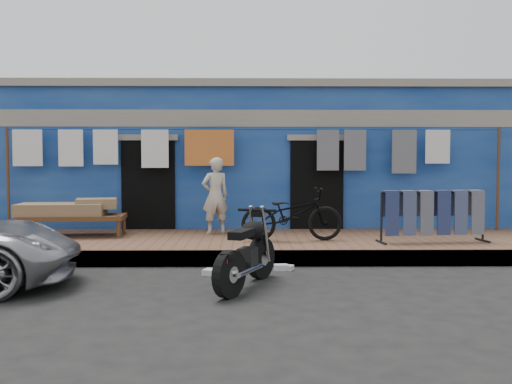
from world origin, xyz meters
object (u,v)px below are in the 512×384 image
motorcycle (246,250)px  jeans_rack (433,215)px  seated_person (215,196)px  charpoy (73,218)px  bicycle (292,208)px

motorcycle → jeans_rack: jeans_rack is taller
seated_person → motorcycle: bearing=76.8°
jeans_rack → motorcycle: bearing=-143.2°
seated_person → motorcycle: 3.77m
charpoy → jeans_rack: jeans_rack is taller
motorcycle → jeans_rack: size_ratio=0.83×
seated_person → charpoy: size_ratio=0.72×
charpoy → jeans_rack: 6.56m
bicycle → motorcycle: bearing=157.5°
bicycle → charpoy: bearing=74.5°
seated_person → motorcycle: size_ratio=0.90×
motorcycle → charpoy: (-3.26, 3.33, 0.09)m
charpoy → motorcycle: bearing=-45.6°
bicycle → motorcycle: 2.76m
seated_person → bicycle: 1.78m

